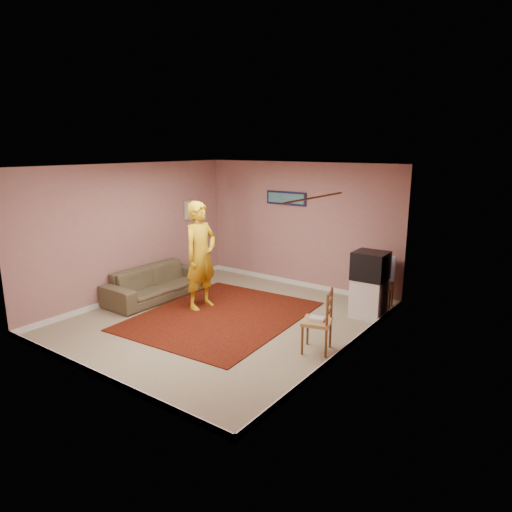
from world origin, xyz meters
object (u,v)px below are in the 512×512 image
Objects in this scene: chair_a at (382,278)px; sofa at (157,283)px; tv_cabinet at (369,298)px; chair_b at (317,314)px; person at (201,256)px; crt_tv at (370,266)px.

sofa is at bearing -163.44° from chair_a.
chair_a reaches higher than tv_cabinet.
chair_a reaches higher than chair_b.
tv_cabinet is 0.61m from chair_a.
person is (-2.60, 0.40, 0.41)m from chair_b.
tv_cabinet is 1.77m from chair_b.
chair_a is 0.25× the size of sofa.
crt_tv reaches higher than sofa.
sofa is (-3.75, -1.46, -0.03)m from tv_cabinet.
person reaches higher than chair_b.
person reaches higher than chair_a.
chair_b is at bearing -93.67° from sofa.
crt_tv is 0.28× the size of sofa.
chair_a is (0.01, 0.56, 0.24)m from tv_cabinet.
tv_cabinet is 1.30× the size of chair_b.
sofa is (-3.68, 0.29, -0.26)m from chair_b.
chair_b is 0.27× the size of person.
chair_a is 3.32m from person.
sofa is (-3.76, -2.01, -0.27)m from chair_a.
tv_cabinet is 3.06m from person.
crt_tv is at bearing -103.45° from chair_a.
tv_cabinet is at bearing 160.33° from chair_b.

